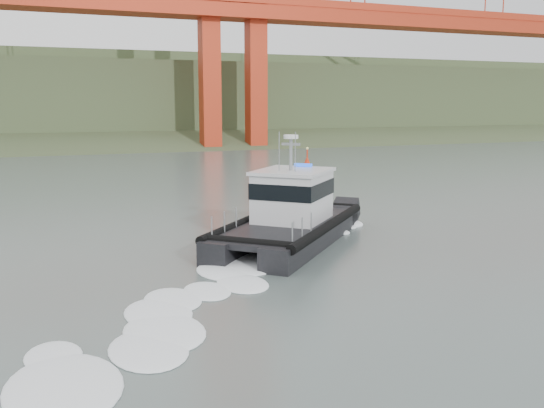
{
  "coord_description": "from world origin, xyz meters",
  "views": [
    {
      "loc": [
        -9.8,
        -21.68,
        7.49
      ],
      "look_at": [
        1.55,
        6.69,
        2.4
      ],
      "focal_mm": 40.0,
      "sensor_mm": 36.0,
      "label": 1
    }
  ],
  "objects": [
    {
      "name": "headlands",
      "position": [
        0.0,
        125.5,
        7.05
      ],
      "size": [
        500.0,
        105.36,
        27.12
      ],
      "color": "#3A4F2D",
      "rests_on": "ground"
    },
    {
      "name": "patrol_boat",
      "position": [
        3.12,
        7.94,
        1.51
      ],
      "size": [
        11.87,
        12.12,
        6.04
      ],
      "rotation": [
        0.0,
        0.0,
        -0.76
      ],
      "color": "black",
      "rests_on": "ground"
    },
    {
      "name": "nav_buoy",
      "position": [
        16.77,
        34.93,
        0.84
      ],
      "size": [
        1.54,
        1.54,
        3.21
      ],
      "color": "red",
      "rests_on": "ground"
    },
    {
      "name": "ground",
      "position": [
        0.0,
        0.0,
        0.0
      ],
      "size": [
        400.0,
        400.0,
        0.0
      ],
      "primitive_type": "plane",
      "color": "#53635F",
      "rests_on": "ground"
    }
  ]
}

